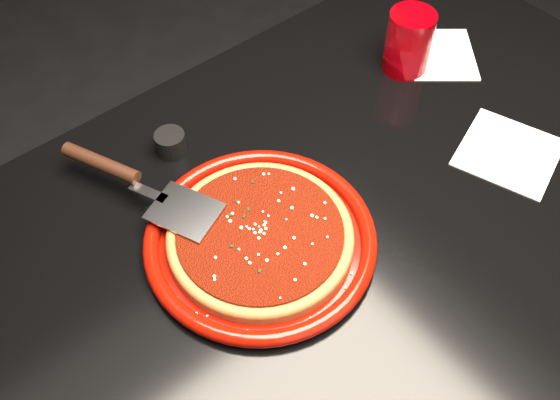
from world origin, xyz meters
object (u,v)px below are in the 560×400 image
at_px(pizza_server, 141,183).
at_px(cup, 409,42).
at_px(ramekin, 171,143).
at_px(table, 337,322).
at_px(plate, 260,239).

relative_size(pizza_server, cup, 2.86).
xyz_separation_m(cup, ramekin, (-0.42, 0.09, -0.04)).
height_order(table, ramekin, ramekin).
bearing_deg(cup, ramekin, 167.56).
bearing_deg(pizza_server, cup, -27.29).
height_order(pizza_server, cup, cup).
bearing_deg(pizza_server, table, -63.95).
xyz_separation_m(pizza_server, ramekin, (0.08, 0.06, -0.02)).
distance_m(table, cup, 0.54).
relative_size(table, cup, 11.04).
distance_m(table, ramekin, 0.49).
bearing_deg(cup, pizza_server, 176.05).
bearing_deg(plate, ramekin, 89.32).
bearing_deg(table, ramekin, 119.89).
bearing_deg(ramekin, pizza_server, -145.54).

